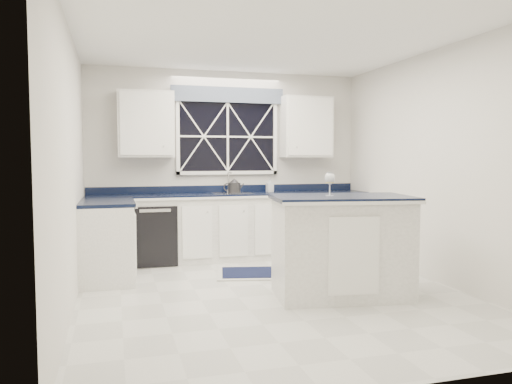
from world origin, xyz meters
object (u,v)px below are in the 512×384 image
object	(u,v)px
kettle	(234,186)
wine_glass	(330,179)
dishwasher	(154,233)
soap_bottle	(270,185)
faucet	(229,181)
island	(341,246)

from	to	relation	value
kettle	wine_glass	distance (m)	2.26
dishwasher	soap_bottle	world-z (taller)	soap_bottle
dishwasher	kettle	distance (m)	1.30
faucet	soap_bottle	world-z (taller)	faucet
dishwasher	island	distance (m)	2.81
wine_glass	soap_bottle	distance (m)	2.28
dishwasher	faucet	world-z (taller)	faucet
soap_bottle	kettle	bearing A→B (deg)	-172.27
wine_glass	island	bearing A→B (deg)	-15.83
dishwasher	island	xyz separation A→B (m)	(1.76, -2.19, 0.12)
island	kettle	distance (m)	2.37
dishwasher	soap_bottle	xyz separation A→B (m)	(1.70, 0.12, 0.63)
dishwasher	faucet	xyz separation A→B (m)	(1.10, 0.19, 0.69)
dishwasher	wine_glass	size ratio (longest dim) A/B	3.31
kettle	soap_bottle	distance (m)	0.57
island	wine_glass	size ratio (longest dim) A/B	6.14
faucet	wine_glass	bearing A→B (deg)	-77.18
dishwasher	kettle	bearing A→B (deg)	2.26
dishwasher	faucet	size ratio (longest dim) A/B	2.72
kettle	dishwasher	bearing A→B (deg)	-160.77
kettle	wine_glass	world-z (taller)	wine_glass
dishwasher	island	world-z (taller)	island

